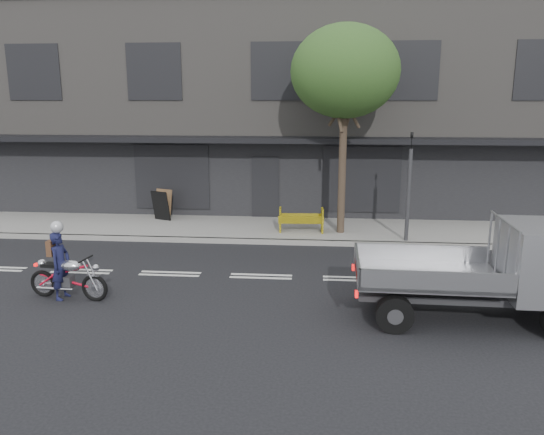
{
  "coord_description": "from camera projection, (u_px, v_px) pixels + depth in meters",
  "views": [
    {
      "loc": [
        1.4,
        -12.93,
        4.55
      ],
      "look_at": [
        0.24,
        0.5,
        1.46
      ],
      "focal_mm": 35.0,
      "sensor_mm": 36.0,
      "label": 1
    }
  ],
  "objects": [
    {
      "name": "street_tree",
      "position": [
        345.0,
        72.0,
        16.4
      ],
      "size": [
        3.4,
        3.4,
        6.74
      ],
      "color": "#382B21",
      "rests_on": "ground"
    },
    {
      "name": "sidewalk",
      "position": [
        275.0,
        229.0,
        18.23
      ],
      "size": [
        32.0,
        3.2,
        0.15
      ],
      "primitive_type": "cube",
      "color": "gray",
      "rests_on": "ground"
    },
    {
      "name": "motorcycle",
      "position": [
        68.0,
        277.0,
        12.1
      ],
      "size": [
        1.96,
        0.57,
        1.01
      ],
      "rotation": [
        0.0,
        0.0,
        -0.14
      ],
      "color": "black",
      "rests_on": "ground"
    },
    {
      "name": "building_main",
      "position": [
        287.0,
        109.0,
        23.76
      ],
      "size": [
        26.0,
        10.0,
        8.0
      ],
      "primitive_type": "cube",
      "color": "slate",
      "rests_on": "ground"
    },
    {
      "name": "traffic_light_pole",
      "position": [
        409.0,
        193.0,
        16.22
      ],
      "size": [
        0.12,
        0.12,
        3.5
      ],
      "color": "#2D2D30",
      "rests_on": "ground"
    },
    {
      "name": "construction_barrier",
      "position": [
        301.0,
        221.0,
        17.31
      ],
      "size": [
        1.52,
        0.67,
        0.83
      ],
      "primitive_type": null,
      "rotation": [
        0.0,
        0.0,
        0.05
      ],
      "color": "yellow",
      "rests_on": "sidewalk"
    },
    {
      "name": "sandwich_board",
      "position": [
        161.0,
        206.0,
        19.1
      ],
      "size": [
        0.81,
        0.68,
        1.08
      ],
      "primitive_type": null,
      "rotation": [
        0.0,
        0.0,
        -0.39
      ],
      "color": "black",
      "rests_on": "sidewalk"
    },
    {
      "name": "rider",
      "position": [
        60.0,
        266.0,
        12.05
      ],
      "size": [
        0.45,
        0.62,
        1.57
      ],
      "primitive_type": "imported",
      "rotation": [
        0.0,
        0.0,
        1.43
      ],
      "color": "#15173A",
      "rests_on": "ground"
    },
    {
      "name": "kerb",
      "position": [
        271.0,
        242.0,
        16.68
      ],
      "size": [
        32.0,
        0.2,
        0.15
      ],
      "primitive_type": "cube",
      "color": "gray",
      "rests_on": "ground"
    },
    {
      "name": "flatbed_ute",
      "position": [
        525.0,
        264.0,
        10.72
      ],
      "size": [
        4.69,
        2.03,
        2.15
      ],
      "rotation": [
        0.0,
        0.0,
        -0.02
      ],
      "color": "black",
      "rests_on": "ground"
    },
    {
      "name": "ground",
      "position": [
        261.0,
        276.0,
        13.69
      ],
      "size": [
        80.0,
        80.0,
        0.0
      ],
      "primitive_type": "plane",
      "color": "black",
      "rests_on": "ground"
    }
  ]
}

